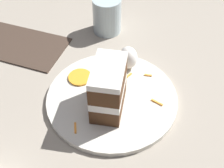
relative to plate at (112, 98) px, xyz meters
The scene contains 9 objects.
ground_plane 0.08m from the plate, 40.19° to the right, with size 6.00×6.00×0.00m, color #4C4742.
dining_table 0.08m from the plate, 40.19° to the right, with size 1.15×1.02×0.03m, color gray.
plate is the anchor object (origin of this frame).
cake_slice 0.07m from the plate, 132.70° to the left, with size 0.12×0.11×0.11m.
cream_dollop 0.10m from the plate, 55.32° to the right, with size 0.05×0.04×0.06m, color white.
orange_garnish 0.09m from the plate, 19.98° to the left, with size 0.05×0.05×0.00m, color orange.
carrot_shreds_scatter 0.04m from the plate, 59.96° to the right, with size 0.19×0.22×0.00m.
drinking_glass 0.25m from the plate, 29.29° to the right, with size 0.07×0.07×0.09m.
menu_card 0.31m from the plate, 20.27° to the left, with size 0.14×0.25×0.00m, color #423328.
Camera 1 is at (-0.43, 0.28, 0.53)m, focal length 50.00 mm.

